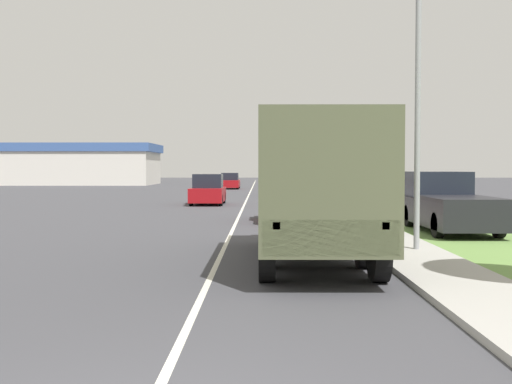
# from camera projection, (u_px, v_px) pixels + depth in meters

# --- Properties ---
(ground_plane) EXTENTS (180.00, 180.00, 0.00)m
(ground_plane) POSITION_uv_depth(u_px,v_px,m) (248.00, 198.00, 44.67)
(ground_plane) COLOR #424247
(lane_centre_stripe) EXTENTS (0.12, 120.00, 0.00)m
(lane_centre_stripe) POSITION_uv_depth(u_px,v_px,m) (248.00, 198.00, 44.67)
(lane_centre_stripe) COLOR silver
(lane_centre_stripe) RESTS_ON ground
(sidewalk_right) EXTENTS (1.80, 120.00, 0.12)m
(sidewalk_right) POSITION_uv_depth(u_px,v_px,m) (312.00, 197.00, 44.63)
(sidewalk_right) COLOR #ADAAA3
(sidewalk_right) RESTS_ON ground
(grass_strip_right) EXTENTS (7.00, 120.00, 0.02)m
(grass_strip_right) POSITION_uv_depth(u_px,v_px,m) (375.00, 198.00, 44.59)
(grass_strip_right) COLOR #6B9347
(grass_strip_right) RESTS_ON ground
(military_truck) EXTENTS (2.35, 7.82, 3.11)m
(military_truck) POSITION_uv_depth(u_px,v_px,m) (313.00, 184.00, 14.03)
(military_truck) COLOR #545B3D
(military_truck) RESTS_ON ground
(car_nearest_ahead) EXTENTS (1.79, 4.17, 1.73)m
(car_nearest_ahead) POSITION_uv_depth(u_px,v_px,m) (285.00, 201.00, 25.20)
(car_nearest_ahead) COLOR maroon
(car_nearest_ahead) RESTS_ON ground
(car_second_ahead) EXTENTS (1.83, 4.20, 1.73)m
(car_second_ahead) POSITION_uv_depth(u_px,v_px,m) (208.00, 191.00, 36.49)
(car_second_ahead) COLOR maroon
(car_second_ahead) RESTS_ON ground
(car_third_ahead) EXTENTS (1.70, 4.88, 1.36)m
(car_third_ahead) POSITION_uv_depth(u_px,v_px,m) (275.00, 188.00, 47.39)
(car_third_ahead) COLOR silver
(car_third_ahead) RESTS_ON ground
(car_fourth_ahead) EXTENTS (1.86, 4.82, 1.58)m
(car_fourth_ahead) POSITION_uv_depth(u_px,v_px,m) (230.00, 182.00, 63.55)
(car_fourth_ahead) COLOR maroon
(car_fourth_ahead) RESTS_ON ground
(pickup_truck) EXTENTS (2.04, 5.60, 1.94)m
(pickup_truck) POSITION_uv_depth(u_px,v_px,m) (447.00, 204.00, 21.14)
(pickup_truck) COLOR black
(pickup_truck) RESTS_ON grass_strip_right
(lamp_post) EXTENTS (1.69, 0.24, 6.79)m
(lamp_post) POSITION_uv_depth(u_px,v_px,m) (409.00, 81.00, 15.44)
(lamp_post) COLOR gray
(lamp_post) RESTS_ON sidewalk_right
(building_distant) EXTENTS (19.25, 11.16, 5.01)m
(building_distant) POSITION_uv_depth(u_px,v_px,m) (79.00, 164.00, 79.60)
(building_distant) COLOR beige
(building_distant) RESTS_ON ground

